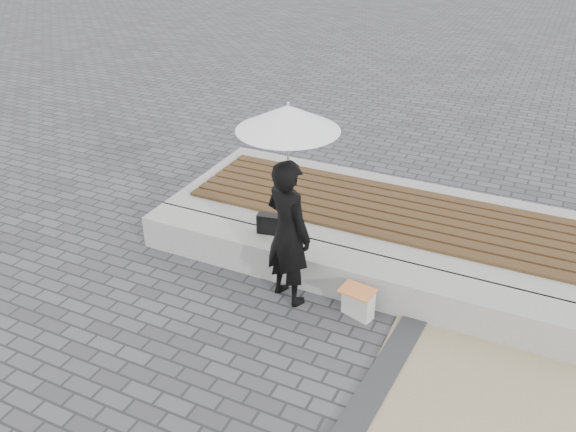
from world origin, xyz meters
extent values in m
plane|color=#4B4B50|center=(0.00, 0.00, 0.00)|extent=(80.00, 80.00, 0.00)
cube|color=#AEAEA9|center=(0.00, 1.60, 0.20)|extent=(5.00, 0.45, 0.40)
cube|color=#A3A39E|center=(0.00, 2.80, 0.20)|extent=(5.00, 2.00, 0.40)
imported|color=black|center=(-0.47, 1.20, 0.81)|extent=(0.69, 0.59, 1.61)
cylinder|color=silver|center=(-0.47, 1.20, 1.42)|extent=(0.02, 0.02, 0.98)
cone|color=white|center=(-0.47, 1.20, 2.03)|extent=(0.98, 0.98, 0.24)
sphere|color=silver|center=(-0.47, 1.20, 2.17)|extent=(0.03, 0.03, 0.03)
cube|color=black|center=(-0.93, 1.73, 0.52)|extent=(0.35, 0.17, 0.23)
cube|color=silver|center=(0.32, 1.22, 0.17)|extent=(0.35, 0.23, 0.34)
cube|color=#D5393A|center=(0.32, 1.17, 0.35)|extent=(0.37, 0.29, 0.01)
camera|label=1|loc=(1.78, -3.53, 3.93)|focal=37.41mm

